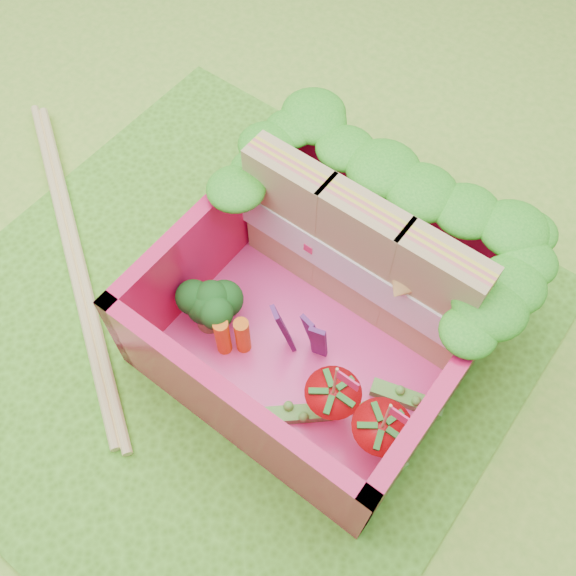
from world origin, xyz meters
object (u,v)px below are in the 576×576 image
at_px(chopsticks, 74,254).
at_px(bento_box, 322,308).
at_px(broccoli, 206,305).
at_px(strawberry_left, 332,402).
at_px(sandwich_stack, 358,256).
at_px(strawberry_right, 379,436).

bearing_deg(chopsticks, bento_box, 17.26).
height_order(broccoli, strawberry_left, strawberry_left).
xyz_separation_m(broccoli, strawberry_left, (0.70, -0.02, -0.05)).
relative_size(sandwich_stack, strawberry_left, 2.63).
bearing_deg(strawberry_left, bento_box, 131.85).
bearing_deg(bento_box, broccoli, -147.59).
bearing_deg(chopsticks, strawberry_left, 3.54).
bearing_deg(chopsticks, sandwich_stack, 26.87).
height_order(bento_box, strawberry_left, bento_box).
distance_m(sandwich_stack, strawberry_right, 0.77).
bearing_deg(bento_box, sandwich_stack, 88.97).
relative_size(bento_box, chopsticks, 0.69).
bearing_deg(sandwich_stack, broccoli, -130.07).
bearing_deg(strawberry_left, sandwich_stack, 115.60).
distance_m(sandwich_stack, broccoli, 0.71).
distance_m(sandwich_stack, strawberry_left, 0.64).
bearing_deg(broccoli, bento_box, 32.41).
xyz_separation_m(strawberry_left, chopsticks, (-1.51, -0.09, -0.15)).
height_order(bento_box, strawberry_right, bento_box).
xyz_separation_m(sandwich_stack, strawberry_left, (0.26, -0.54, -0.21)).
relative_size(strawberry_left, chopsticks, 0.25).
xyz_separation_m(bento_box, strawberry_left, (0.26, -0.29, -0.10)).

